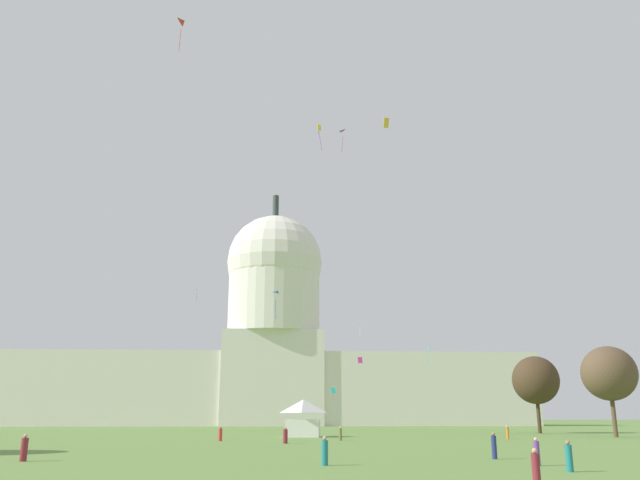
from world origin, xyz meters
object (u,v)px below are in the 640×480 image
(kite_yellow_high, at_px, (319,131))
(kite_white_mid, at_px, (360,323))
(person_orange_front_center, at_px, (508,433))
(person_maroon_mid_left, at_px, (285,436))
(kite_turquoise_low, at_px, (333,391))
(person_maroon_lawn_far_right, at_px, (536,468))
(person_teal_mid_center, at_px, (325,452))
(kite_gold_high, at_px, (386,123))
(person_navy_edge_west, at_px, (494,447))
(person_red_aisle_center, at_px, (220,434))
(kite_magenta_low, at_px, (360,360))
(tree_east_far, at_px, (609,373))
(kite_blue_mid, at_px, (279,297))
(kite_lime_mid, at_px, (196,292))
(person_olive_near_tree_east, at_px, (340,434))
(person_maroon_near_tree_west, at_px, (24,449))
(event_tent, at_px, (303,418))
(tree_east_near, at_px, (536,380))
(person_teal_back_center, at_px, (569,457))
(kite_red_high, at_px, (184,25))
(kite_violet_high, at_px, (339,134))
(person_purple_front_left, at_px, (537,453))
(capitol_building, at_px, (273,349))
(kite_cyan_low, at_px, (429,350))

(kite_yellow_high, height_order, kite_white_mid, kite_yellow_high)
(person_orange_front_center, bearing_deg, person_maroon_mid_left, -170.10)
(kite_turquoise_low, bearing_deg, person_orange_front_center, -36.02)
(person_maroon_lawn_far_right, relative_size, person_maroon_mid_left, 0.89)
(person_teal_mid_center, bearing_deg, kite_gold_high, 62.95)
(person_orange_front_center, relative_size, kite_turquoise_low, 0.58)
(person_navy_edge_west, height_order, kite_yellow_high, kite_yellow_high)
(person_red_aisle_center, distance_m, kite_magenta_low, 88.60)
(person_navy_edge_west, bearing_deg, person_orange_front_center, 140.59)
(tree_east_far, bearing_deg, kite_yellow_high, -172.31)
(person_maroon_lawn_far_right, relative_size, kite_blue_mid, 0.39)
(kite_yellow_high, xyz_separation_m, kite_lime_mid, (-25.58, 82.38, -7.15))
(person_olive_near_tree_east, bearing_deg, person_maroon_near_tree_west, -27.03)
(event_tent, bearing_deg, tree_east_near, 28.40)
(event_tent, relative_size, person_teal_back_center, 3.76)
(person_navy_edge_west, height_order, kite_red_high, kite_red_high)
(person_teal_back_center, height_order, kite_magenta_low, kite_magenta_low)
(kite_lime_mid, distance_m, kite_white_mid, 45.09)
(event_tent, height_order, person_maroon_mid_left, event_tent)
(person_teal_back_center, bearing_deg, kite_red_high, -3.64)
(kite_red_high, bearing_deg, kite_violet_high, -46.84)
(kite_turquoise_low, bearing_deg, person_purple_front_left, -48.15)
(person_teal_mid_center, relative_size, kite_gold_high, 1.10)
(person_navy_edge_west, distance_m, person_maroon_near_tree_west, 30.23)
(kite_red_high, height_order, kite_yellow_high, kite_red_high)
(person_olive_near_tree_east, bearing_deg, kite_violet_high, -178.62)
(person_orange_front_center, relative_size, person_teal_mid_center, 1.01)
(kite_blue_mid, bearing_deg, person_orange_front_center, -147.55)
(event_tent, xyz_separation_m, kite_blue_mid, (-3.51, 5.98, 17.35))
(kite_magenta_low, xyz_separation_m, kite_lime_mid, (-40.75, 3.93, 17.09))
(capitol_building, bearing_deg, kite_white_mid, -65.92)
(person_purple_front_left, height_order, kite_white_mid, kite_white_mid)
(tree_east_far, relative_size, kite_lime_mid, 4.38)
(person_teal_back_center, distance_m, kite_white_mid, 111.30)
(person_navy_edge_west, bearing_deg, kite_gold_high, 159.84)
(kite_yellow_high, relative_size, kite_gold_high, 2.59)
(kite_cyan_low, relative_size, kite_violet_high, 0.99)
(kite_yellow_high, bearing_deg, kite_blue_mid, -75.41)
(person_olive_near_tree_east, relative_size, kite_yellow_high, 0.41)
(kite_violet_high, bearing_deg, tree_east_far, 60.19)
(tree_east_far, relative_size, kite_magenta_low, 7.81)
(person_navy_edge_west, height_order, person_red_aisle_center, person_navy_edge_west)
(person_purple_front_left, relative_size, kite_lime_mid, 0.57)
(kite_gold_high, bearing_deg, tree_east_far, 16.57)
(person_maroon_near_tree_west, bearing_deg, tree_east_far, 82.73)
(kite_yellow_high, bearing_deg, person_teal_back_center, 97.34)
(kite_blue_mid, bearing_deg, event_tent, -177.35)
(person_purple_front_left, distance_m, person_teal_mid_center, 12.20)
(tree_east_far, bearing_deg, kite_gold_high, -179.52)
(kite_gold_high, bearing_deg, kite_white_mid, 103.11)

